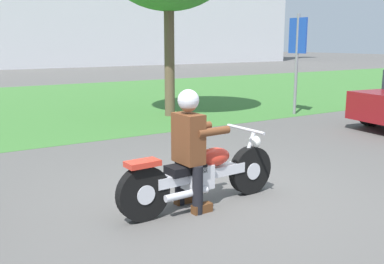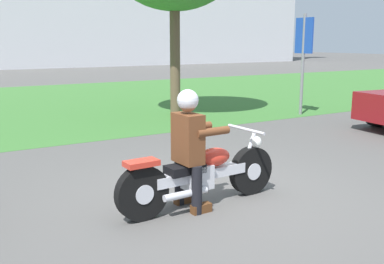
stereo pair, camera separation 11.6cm
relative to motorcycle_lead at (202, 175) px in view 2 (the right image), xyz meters
The scene contains 5 objects.
ground 0.49m from the motorcycle_lead, 16.77° to the left, with size 120.00×120.00×0.00m, color #565451.
grass_verge 9.96m from the motorcycle_lead, 88.25° to the left, with size 60.00×12.00×0.01m, color #3D7533.
motorcycle_lead is the anchor object (origin of this frame).
rider_lead 0.46m from the motorcycle_lead, behind, with size 0.56×0.48×1.38m.
sign_banner 7.34m from the motorcycle_lead, 36.31° to the left, with size 0.08×0.60×2.60m.
Camera 2 is at (-2.95, -4.26, 1.89)m, focal length 41.37 mm.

